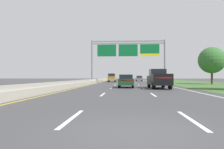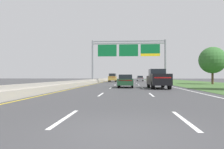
{
  "view_description": "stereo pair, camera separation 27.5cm",
  "coord_description": "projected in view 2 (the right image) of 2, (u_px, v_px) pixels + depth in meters",
  "views": [
    {
      "loc": [
        -0.14,
        -5.15,
        1.32
      ],
      "look_at": [
        -2.25,
        26.89,
        1.65
      ],
      "focal_mm": 34.05,
      "sensor_mm": 36.0,
      "label": 1
    },
    {
      "loc": [
        0.14,
        -5.13,
        1.32
      ],
      "look_at": [
        -2.25,
        26.89,
        1.65
      ],
      "focal_mm": 34.05,
      "sensor_mm": 36.0,
      "label": 2
    }
  ],
  "objects": [
    {
      "name": "overhead_sign_gantry",
      "position": [
        129.0,
        52.0,
        42.91
      ],
      "size": [
        15.06,
        0.42,
        8.75
      ],
      "color": "gray",
      "rests_on": "ground"
    },
    {
      "name": "roadside_tree_mid",
      "position": [
        212.0,
        60.0,
        36.63
      ],
      "size": [
        4.58,
        4.58,
        6.47
      ],
      "color": "#4C3823",
      "rests_on": "ground"
    },
    {
      "name": "median_barrier_concrete",
      "position": [
        92.0,
        82.0,
        40.51
      ],
      "size": [
        0.6,
        110.0,
        0.85
      ],
      "color": "#A8A399",
      "rests_on": "ground"
    },
    {
      "name": "car_grey_right_lane_sedan",
      "position": [
        140.0,
        78.0,
        63.19
      ],
      "size": [
        1.83,
        4.41,
        1.57
      ],
      "rotation": [
        0.0,
        0.0,
        1.57
      ],
      "color": "slate",
      "rests_on": "ground"
    },
    {
      "name": "pickup_truck_black",
      "position": [
        158.0,
        79.0,
        23.86
      ],
      "size": [
        2.12,
        5.44,
        2.2
      ],
      "rotation": [
        0.0,
        0.0,
        1.59
      ],
      "color": "black",
      "rests_on": "ground"
    },
    {
      "name": "car_darkgreen_centre_lane_sedan",
      "position": [
        126.0,
        81.0,
        25.8
      ],
      "size": [
        1.86,
        4.42,
        1.57
      ],
      "rotation": [
        0.0,
        0.0,
        1.56
      ],
      "color": "#193D23",
      "rests_on": "ground"
    },
    {
      "name": "car_gold_left_lane_suv",
      "position": [
        113.0,
        78.0,
        54.34
      ],
      "size": [
        1.99,
        4.73,
        2.11
      ],
      "rotation": [
        0.0,
        0.0,
        1.55
      ],
      "color": "#A38438",
      "rests_on": "ground"
    },
    {
      "name": "ground_plane",
      "position": [
        127.0,
        84.0,
        40.01
      ],
      "size": [
        220.0,
        220.0,
        0.0
      ],
      "primitive_type": "plane",
      "color": "#3D3D3F"
    },
    {
      "name": "lane_striping",
      "position": [
        127.0,
        84.0,
        39.56
      ],
      "size": [
        11.96,
        106.0,
        0.01
      ],
      "color": "white",
      "rests_on": "ground"
    },
    {
      "name": "grass_verge_right",
      "position": [
        203.0,
        84.0,
        38.98
      ],
      "size": [
        14.0,
        110.0,
        0.02
      ],
      "primitive_type": "cube",
      "color": "#3D602D",
      "rests_on": "ground"
    }
  ]
}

